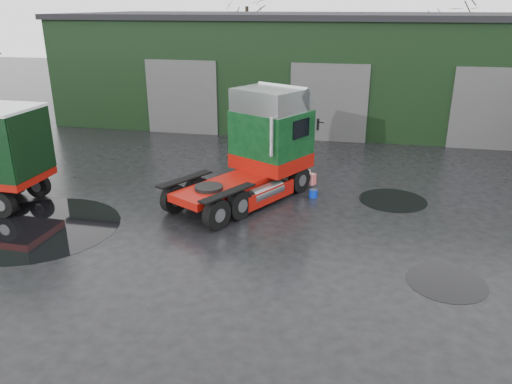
% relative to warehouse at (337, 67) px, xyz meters
% --- Properties ---
extents(ground, '(100.00, 100.00, 0.00)m').
position_rel_warehouse_xyz_m(ground, '(-2.00, -20.00, -3.16)').
color(ground, black).
extents(warehouse, '(32.40, 12.40, 6.30)m').
position_rel_warehouse_xyz_m(warehouse, '(0.00, 0.00, 0.00)').
color(warehouse, black).
rests_on(warehouse, ground).
extents(hero_tractor, '(5.47, 6.92, 3.98)m').
position_rel_warehouse_xyz_m(hero_tractor, '(-2.45, -15.50, -1.17)').
color(hero_tractor, black).
rests_on(hero_tractor, ground).
extents(wash_bucket, '(0.40, 0.40, 0.30)m').
position_rel_warehouse_xyz_m(wash_bucket, '(0.14, -14.50, -3.01)').
color(wash_bucket, '#0724A3').
rests_on(wash_bucket, ground).
extents(tree_back_a, '(4.40, 4.40, 9.50)m').
position_rel_warehouse_xyz_m(tree_back_a, '(-8.00, 10.00, 1.59)').
color(tree_back_a, black).
rests_on(tree_back_a, ground).
extents(tree_back_b, '(4.40, 4.40, 7.50)m').
position_rel_warehouse_xyz_m(tree_back_b, '(8.00, 10.00, 0.59)').
color(tree_back_b, black).
rests_on(tree_back_b, ground).
extents(puddle_1, '(2.48, 2.48, 0.01)m').
position_rel_warehouse_xyz_m(puddle_1, '(3.06, -14.19, -3.15)').
color(puddle_1, black).
rests_on(puddle_1, ground).
extents(puddle_2, '(5.19, 5.19, 0.01)m').
position_rel_warehouse_xyz_m(puddle_2, '(-8.31, -19.07, -3.15)').
color(puddle_2, black).
rests_on(puddle_2, ground).
extents(puddle_4, '(2.06, 2.06, 0.01)m').
position_rel_warehouse_xyz_m(puddle_4, '(4.17, -19.93, -3.15)').
color(puddle_4, black).
rests_on(puddle_4, ground).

